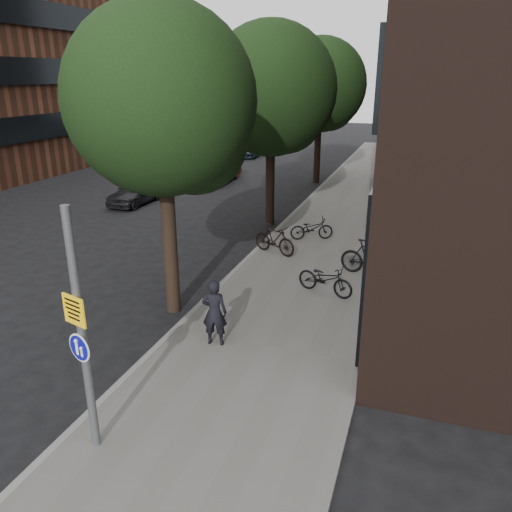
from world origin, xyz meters
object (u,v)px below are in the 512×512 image
at_px(pedestrian, 214,312).
at_px(parked_car_near, 136,191).
at_px(parked_bike_facade_near, 325,279).
at_px(signpost, 82,334).

height_order(pedestrian, parked_car_near, pedestrian).
distance_m(pedestrian, parked_bike_facade_near, 3.94).
bearing_deg(pedestrian, signpost, 71.11).
height_order(parked_bike_facade_near, parked_car_near, parked_car_near).
bearing_deg(parked_bike_facade_near, parked_car_near, 72.23).
bearing_deg(parked_bike_facade_near, pedestrian, 170.80).
bearing_deg(parked_car_near, signpost, -59.43).
bearing_deg(parked_car_near, parked_bike_facade_near, -34.49).
xyz_separation_m(signpost, parked_car_near, (-8.31, 14.84, -1.56)).
bearing_deg(signpost, parked_car_near, 135.48).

